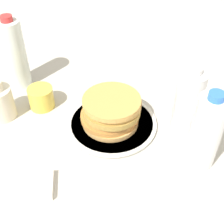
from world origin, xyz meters
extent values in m
plane|color=#BCB7AD|center=(0.00, 0.00, 0.00)|extent=(4.00, 4.00, 0.00)
cylinder|color=silver|center=(-0.01, 0.03, 0.01)|extent=(0.26, 0.26, 0.01)
cylinder|color=silver|center=(-0.01, 0.03, 0.01)|extent=(0.28, 0.28, 0.01)
cylinder|color=tan|center=(-0.02, 0.03, 0.02)|extent=(0.17, 0.17, 0.02)
cylinder|color=#C17F3A|center=(-0.02, 0.03, 0.04)|extent=(0.17, 0.17, 0.02)
cylinder|color=#C17F3D|center=(-0.01, 0.03, 0.05)|extent=(0.17, 0.17, 0.02)
cylinder|color=#AE893F|center=(-0.01, 0.02, 0.07)|extent=(0.17, 0.17, 0.02)
cylinder|color=tan|center=(-0.01, 0.03, 0.08)|extent=(0.17, 0.17, 0.01)
cylinder|color=tan|center=(-0.01, 0.02, 0.10)|extent=(0.17, 0.17, 0.02)
cylinder|color=yellow|center=(-0.17, 0.22, 0.04)|extent=(0.08, 0.08, 0.07)
cylinder|color=beige|center=(-0.29, 0.24, 0.05)|extent=(0.09, 0.09, 0.11)
cylinder|color=white|center=(0.17, -0.10, 0.10)|extent=(0.08, 0.08, 0.21)
cylinder|color=white|center=(0.17, -0.10, 0.22)|extent=(0.04, 0.04, 0.02)
cylinder|color=silver|center=(-0.19, 0.38, 0.12)|extent=(0.08, 0.08, 0.24)
cylinder|color=red|center=(-0.19, 0.38, 0.25)|extent=(0.04, 0.04, 0.02)
cylinder|color=white|center=(0.13, -0.22, 0.11)|extent=(0.08, 0.08, 0.22)
cylinder|color=blue|center=(0.13, -0.22, 0.23)|extent=(0.04, 0.04, 0.02)
cube|color=white|center=(-0.33, -0.06, 0.01)|extent=(0.18, 0.14, 0.02)
camera|label=1|loc=(-0.36, -0.58, 0.68)|focal=50.00mm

